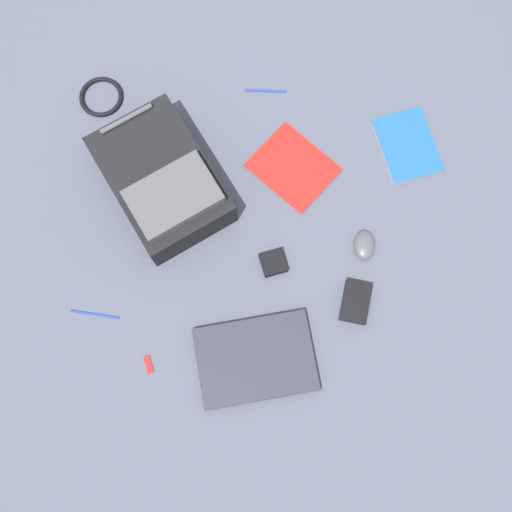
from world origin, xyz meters
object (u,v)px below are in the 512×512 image
laptop (256,359)px  cable_coil (101,97)px  power_brick (356,302)px  usb_stick (148,365)px  book_manual (407,146)px  earbud_pouch (273,263)px  backpack (162,181)px  pen_blue (95,314)px  book_red (293,168)px  pen_black (265,90)px  computer_mouse (364,245)px

laptop → cable_coil: laptop is taller
power_brick → usb_stick: bearing=14.0°
book_manual → earbud_pouch: 0.58m
backpack → pen_blue: size_ratio=3.41×
cable_coil → pen_blue: 0.71m
book_manual → book_red: (0.37, 0.06, -0.00)m
book_red → laptop: bearing=76.3°
book_manual → usb_stick: 1.06m
pen_black → laptop: bearing=85.3°
computer_mouse → laptop: bearing=49.1°
book_manual → usb_stick: size_ratio=4.95×
computer_mouse → power_brick: (0.04, 0.18, 0.00)m
backpack → computer_mouse: bearing=160.7°
cable_coil → power_brick: 1.05m
book_manual → cable_coil: (0.98, -0.22, -0.00)m
power_brick → laptop: bearing=26.8°
computer_mouse → earbud_pouch: (0.28, 0.04, -0.00)m
earbud_pouch → usb_stick: bearing=36.9°
cable_coil → earbud_pouch: size_ratio=1.96×
backpack → cable_coil: (0.21, -0.33, -0.07)m
backpack → book_manual: backpack is taller
laptop → book_red: laptop is taller
book_red → pen_black: (0.07, -0.28, -0.00)m
cable_coil → power_brick: power_brick is taller
book_red → cable_coil: bearing=-24.4°
pen_blue → earbud_pouch: earbud_pouch is taller
book_red → power_brick: 0.47m
laptop → pen_black: size_ratio=2.73×
backpack → usb_stick: bearing=84.0°
computer_mouse → usb_stick: size_ratio=1.82×
power_brick → earbud_pouch: (0.24, -0.13, -0.00)m
backpack → pen_black: bearing=-135.3°
laptop → book_red: size_ratio=1.18×
cable_coil → earbud_pouch: (-0.53, 0.58, 0.01)m
book_manual → earbud_pouch: bearing=39.1°
cable_coil → pen_black: bearing=180.0°
laptop → power_brick: 0.34m
book_manual → power_brick: size_ratio=2.13×
backpack → cable_coil: bearing=-57.8°
book_red → earbud_pouch: 0.32m
usb_stick → computer_mouse: bearing=-153.6°
pen_black → book_manual: bearing=153.7°
computer_mouse → cable_coil: computer_mouse is taller
backpack → book_manual: bearing=-172.0°
book_manual → pen_black: book_manual is taller
book_red → power_brick: (-0.16, 0.44, 0.01)m
usb_stick → earbud_pouch: bearing=-143.1°
backpack → usb_stick: (0.06, 0.54, -0.07)m
power_brick → computer_mouse: bearing=-103.5°
backpack → pen_black: 0.47m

